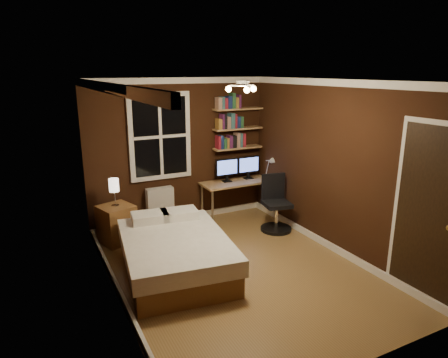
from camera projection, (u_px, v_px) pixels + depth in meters
name	position (u px, v px, depth m)	size (l,w,h in m)	color
floor	(237.00, 270.00, 5.42)	(4.20, 4.20, 0.00)	olive
wall_back	(180.00, 152.00, 6.89)	(3.20, 0.04, 2.50)	black
wall_left	(111.00, 199.00, 4.39)	(0.04, 4.20, 2.50)	black
wall_right	(335.00, 168.00, 5.78)	(0.04, 4.20, 2.50)	black
ceiling	(239.00, 80.00, 4.75)	(3.20, 4.20, 0.02)	white
window	(160.00, 136.00, 6.63)	(1.06, 0.06, 1.46)	white
door	(427.00, 216.00, 4.50)	(0.03, 0.82, 2.05)	black
ceiling_fixture	(243.00, 89.00, 4.70)	(0.44, 0.44, 0.18)	beige
bookshelf_lower	(238.00, 148.00, 7.26)	(0.92, 0.22, 0.03)	#AA7E52
books_row_lower	(238.00, 141.00, 7.23)	(0.54, 0.16, 0.23)	maroon
bookshelf_middle	(238.00, 129.00, 7.17)	(0.92, 0.22, 0.03)	#AA7E52
books_row_middle	(238.00, 121.00, 7.13)	(0.48, 0.16, 0.23)	navy
bookshelf_upper	(238.00, 109.00, 7.07)	(0.92, 0.22, 0.03)	#AA7E52
books_row_upper	(238.00, 101.00, 7.04)	(0.42, 0.16, 0.23)	#296038
bed	(175.00, 253.00, 5.30)	(1.57, 2.01, 0.63)	brown
nightstand	(117.00, 224.00, 6.22)	(0.48, 0.48, 0.60)	brown
bedside_lamp	(114.00, 192.00, 6.08)	(0.15, 0.15, 0.43)	#F3E2CC
radiator	(160.00, 207.00, 6.84)	(0.46, 0.16, 0.69)	silver
desk	(239.00, 184.00, 7.27)	(1.41, 0.53, 0.67)	#AA7E52
monitor_left	(227.00, 170.00, 7.16)	(0.44, 0.12, 0.42)	black
monitor_right	(249.00, 168.00, 7.36)	(0.44, 0.12, 0.42)	black
desk_lamp	(270.00, 168.00, 7.30)	(0.14, 0.32, 0.44)	silver
office_chair	(276.00, 210.00, 6.70)	(0.52, 0.52, 0.95)	black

